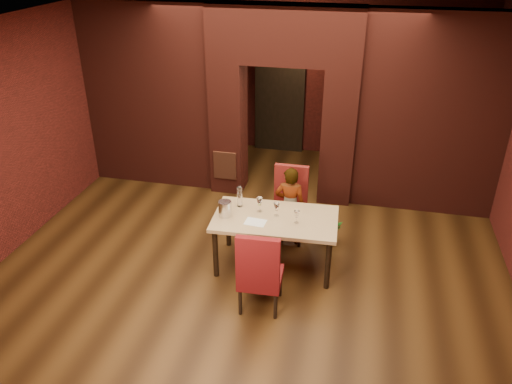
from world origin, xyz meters
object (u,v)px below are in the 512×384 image
water_bottle (240,196)px  potted_plant (329,230)px  person_seated (290,206)px  wine_bucket (225,209)px  dining_table (275,242)px  chair_near (261,268)px  wine_glass_c (297,217)px  wine_glass_a (260,205)px  chair_far (288,205)px  wine_glass_b (277,210)px

water_bottle → potted_plant: water_bottle is taller
person_seated → wine_bucket: bearing=44.4°
dining_table → chair_near: bearing=-93.4°
person_seated → wine_glass_c: (0.20, -0.72, 0.25)m
wine_glass_a → wine_glass_c: (0.54, -0.19, -0.01)m
chair_far → person_seated: (0.04, -0.11, 0.06)m
chair_near → water_bottle: chair_near is taller
potted_plant → chair_near: bearing=-113.1°
chair_near → wine_bucket: 1.05m
wine_bucket → wine_glass_b: bearing=12.0°
person_seated → water_bottle: bearing=35.1°
chair_far → wine_glass_c: (0.24, -0.83, 0.31)m
chair_near → wine_bucket: (-0.66, 0.76, 0.32)m
chair_far → wine_glass_c: chair_far is taller
person_seated → wine_glass_a: size_ratio=5.76×
chair_near → person_seated: (0.10, 1.51, 0.05)m
wine_glass_b → potted_plant: (0.68, 0.73, -0.68)m
wine_glass_c → water_bottle: water_bottle is taller
chair_far → potted_plant: (0.63, 0.02, -0.36)m
chair_far → wine_glass_b: size_ratio=5.55×
wine_bucket → water_bottle: 0.33m
dining_table → potted_plant: size_ratio=4.23×
dining_table → person_seated: bearing=78.7°
dining_table → chair_near: 0.89m
chair_far → wine_glass_c: size_ratio=6.05×
dining_table → wine_glass_c: 0.57m
wine_glass_c → wine_glass_a: bearing=160.9°
dining_table → wine_glass_b: (0.01, 0.03, 0.49)m
potted_plant → chair_far: bearing=-178.3°
wine_glass_b → wine_bucket: wine_bucket is taller
wine_glass_b → wine_glass_c: (0.29, -0.12, -0.01)m
dining_table → wine_glass_c: size_ratio=8.97×
chair_near → wine_glass_c: bearing=-114.2°
wine_glass_c → wine_glass_b: bearing=158.1°
person_seated → wine_glass_b: size_ratio=6.10×
chair_near → wine_glass_c: chair_near is taller
chair_far → chair_near: 1.62m
person_seated → potted_plant: size_ratio=3.13×
chair_far → wine_glass_b: bearing=-93.9°
chair_near → chair_far: bearing=-95.3°
chair_far → wine_glass_b: 0.78m
chair_near → wine_glass_b: (0.02, 0.90, 0.31)m
wine_glass_a → wine_glass_b: bearing=-15.8°
wine_glass_a → potted_plant: wine_glass_a is taller
wine_bucket → water_bottle: size_ratio=0.68×
dining_table → person_seated: size_ratio=1.35×
person_seated → potted_plant: 0.74m
person_seated → potted_plant: person_seated is taller
person_seated → wine_glass_a: person_seated is taller
chair_far → potted_plant: 0.73m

